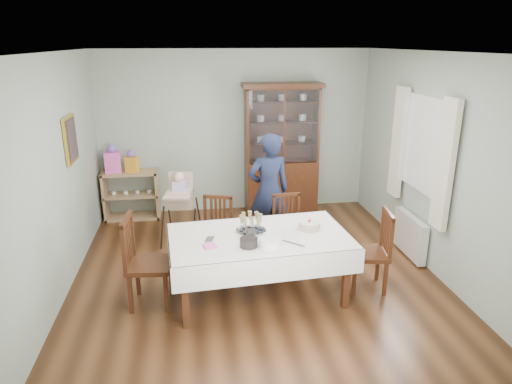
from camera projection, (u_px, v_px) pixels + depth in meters
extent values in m
plane|color=#593319|center=(256.00, 276.00, 5.73)|extent=(5.00, 5.00, 0.00)
plane|color=#9EAA99|center=(235.00, 132.00, 7.65)|extent=(4.50, 0.00, 4.50)
plane|color=#9EAA99|center=(53.00, 181.00, 5.00)|extent=(0.00, 5.00, 5.00)
plane|color=#9EAA99|center=(437.00, 166.00, 5.61)|extent=(0.00, 5.00, 5.00)
plane|color=white|center=(256.00, 52.00, 4.88)|extent=(5.00, 5.00, 0.00)
cube|color=#432210|center=(259.00, 239.00, 5.08)|extent=(1.97, 1.19, 0.06)
cube|color=silver|center=(259.00, 236.00, 5.07)|extent=(2.08, 1.29, 0.01)
cube|color=#432210|center=(281.00, 186.00, 7.81)|extent=(1.20, 0.45, 0.90)
cube|color=white|center=(284.00, 127.00, 7.30)|extent=(1.12, 0.01, 1.16)
cube|color=#432210|center=(282.00, 85.00, 7.28)|extent=(1.30, 0.48, 0.07)
cube|color=tan|center=(133.00, 216.00, 7.63)|extent=(0.90, 0.38, 0.04)
cube|color=tan|center=(132.00, 195.00, 7.51)|extent=(0.90, 0.38, 0.03)
cube|color=tan|center=(130.00, 173.00, 7.39)|extent=(0.90, 0.38, 0.04)
cube|color=tan|center=(105.00, 196.00, 7.45)|extent=(0.04, 0.38, 0.80)
cube|color=tan|center=(157.00, 194.00, 7.57)|extent=(0.04, 0.38, 0.80)
cube|color=gold|center=(70.00, 139.00, 5.66)|extent=(0.04, 0.48, 0.58)
cube|color=white|center=(425.00, 145.00, 5.82)|extent=(0.04, 1.02, 1.22)
cube|color=silver|center=(445.00, 165.00, 5.26)|extent=(0.07, 0.30, 1.55)
cube|color=silver|center=(398.00, 143.00, 6.43)|extent=(0.07, 0.30, 1.55)
cube|color=white|center=(410.00, 235.00, 6.21)|extent=(0.10, 0.80, 0.55)
cube|color=#432210|center=(215.00, 236.00, 5.90)|extent=(0.51, 0.51, 0.05)
cube|color=#432210|center=(218.00, 213.00, 5.99)|extent=(0.38, 0.15, 0.48)
cube|color=#432210|center=(289.00, 232.00, 6.05)|extent=(0.42, 0.42, 0.05)
cube|color=#432210|center=(286.00, 210.00, 6.14)|extent=(0.38, 0.06, 0.47)
cube|color=#432210|center=(150.00, 265.00, 5.00)|extent=(0.51, 0.51, 0.05)
cube|color=#432210|center=(128.00, 241.00, 4.91)|extent=(0.09, 0.45, 0.55)
cube|color=#432210|center=(368.00, 254.00, 5.35)|extent=(0.49, 0.49, 0.05)
cube|color=#432210|center=(387.00, 233.00, 5.26)|extent=(0.10, 0.42, 0.51)
imported|color=#151B31|center=(269.00, 191.00, 6.37)|extent=(0.64, 0.47, 1.64)
cube|color=tan|center=(180.00, 198.00, 6.51)|extent=(0.40, 0.37, 0.25)
cube|color=tan|center=(179.00, 184.00, 6.45)|extent=(0.35, 0.13, 0.29)
cube|color=tan|center=(180.00, 193.00, 6.48)|extent=(0.39, 0.23, 0.03)
cube|color=#B9A9CD|center=(179.00, 187.00, 6.46)|extent=(0.21, 0.18, 0.18)
sphere|color=beige|center=(179.00, 178.00, 6.41)|extent=(0.15, 0.15, 0.15)
cylinder|color=silver|center=(251.00, 231.00, 5.16)|extent=(0.34, 0.34, 0.01)
torus|color=silver|center=(251.00, 230.00, 5.16)|extent=(0.35, 0.35, 0.01)
cylinder|color=white|center=(309.00, 230.00, 5.20)|extent=(0.28, 0.28, 0.02)
cylinder|color=brown|center=(309.00, 225.00, 5.19)|extent=(0.24, 0.24, 0.09)
cylinder|color=silver|center=(309.00, 222.00, 5.17)|extent=(0.24, 0.24, 0.01)
cylinder|color=#F24C4C|center=(310.00, 218.00, 5.16)|extent=(0.01, 0.01, 0.07)
sphere|color=yellow|center=(310.00, 215.00, 5.15)|extent=(0.02, 0.02, 0.02)
cylinder|color=black|center=(249.00, 242.00, 4.78)|extent=(0.25, 0.25, 0.09)
cylinder|color=white|center=(270.00, 243.00, 4.76)|extent=(0.28, 0.28, 0.09)
cube|color=#F85BBB|center=(210.00, 246.00, 4.78)|extent=(0.16, 0.16, 0.02)
cube|color=silver|center=(293.00, 243.00, 4.85)|extent=(0.22, 0.21, 0.01)
cube|color=#F85BBB|center=(113.00, 162.00, 7.28)|extent=(0.26, 0.18, 0.34)
sphere|color=#E533B2|center=(111.00, 149.00, 7.21)|extent=(0.13, 0.13, 0.13)
cube|color=orange|center=(132.00, 164.00, 7.33)|extent=(0.22, 0.18, 0.25)
sphere|color=#E533B2|center=(131.00, 154.00, 7.28)|extent=(0.12, 0.12, 0.12)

